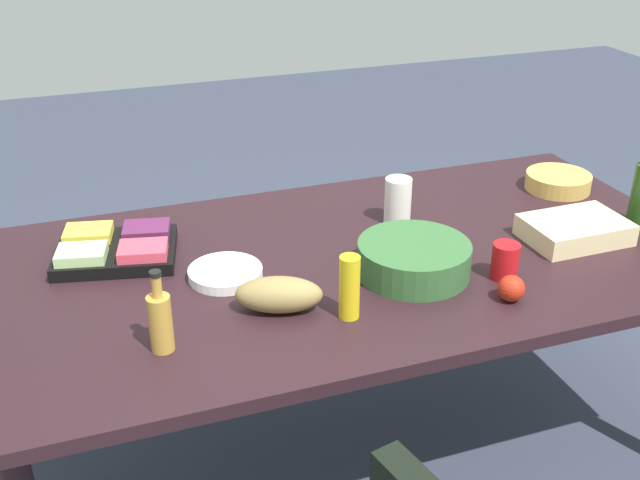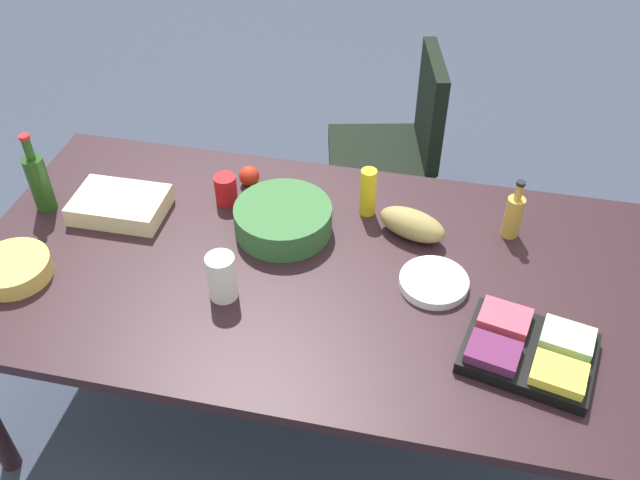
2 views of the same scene
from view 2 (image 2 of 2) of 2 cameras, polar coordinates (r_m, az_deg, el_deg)
name	(u,v)px [view 2 (image 2 of 2)]	position (r m, az deg, el deg)	size (l,w,h in m)	color
ground_plane	(308,405)	(2.84, -0.97, -13.48)	(10.00, 10.00, 0.00)	#353B4C
conference_table	(306,281)	(2.30, -1.16, -3.41)	(2.23, 1.16, 0.77)	black
office_chair	(389,169)	(3.39, 5.77, 5.91)	(0.58, 0.58, 0.95)	gray
bread_loaf	(412,224)	(2.36, 7.64, 1.29)	(0.24, 0.11, 0.10)	olive
mayo_jar	(222,277)	(2.13, -8.14, -3.04)	(0.09, 0.09, 0.16)	white
fruit_platter	(529,350)	(2.06, 16.95, -8.75)	(0.41, 0.35, 0.07)	black
wine_bottle	(39,181)	(2.61, -22.26, 4.54)	(0.08, 0.08, 0.31)	#204616
dressing_bottle	(513,215)	(2.41, 15.73, 2.01)	(0.07, 0.07, 0.23)	gold
red_solo_cup	(226,189)	(2.50, -7.81, 4.17)	(0.08, 0.08, 0.11)	red
paper_plate_stack	(434,283)	(2.21, 9.40, -3.55)	(0.22, 0.22, 0.03)	white
chip_bowl	(13,269)	(2.41, -24.06, -2.19)	(0.24, 0.24, 0.06)	gold
salad_bowl	(283,219)	(2.36, -3.07, 1.75)	(0.34, 0.34, 0.10)	#336232
mustard_bottle	(368,192)	(2.42, 4.00, 3.99)	(0.06, 0.06, 0.18)	yellow
apple_red	(249,176)	(2.59, -5.89, 5.30)	(0.08, 0.08, 0.08)	red
sheet_cake	(120,205)	(2.54, -16.23, 2.81)	(0.32, 0.22, 0.07)	beige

